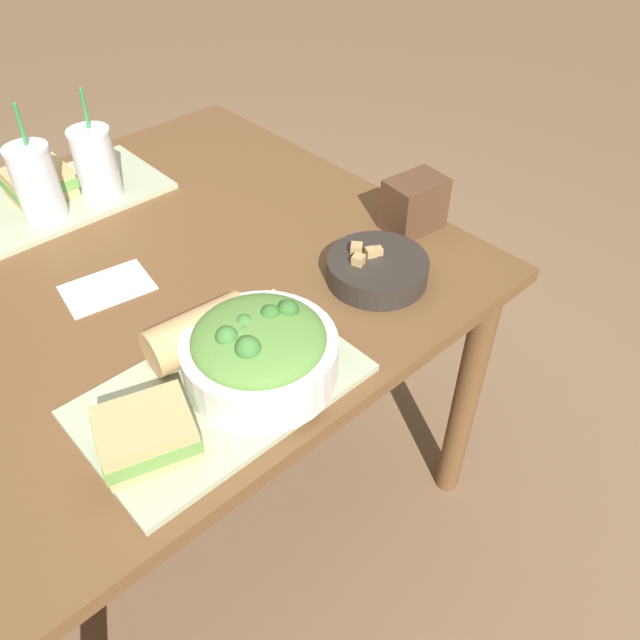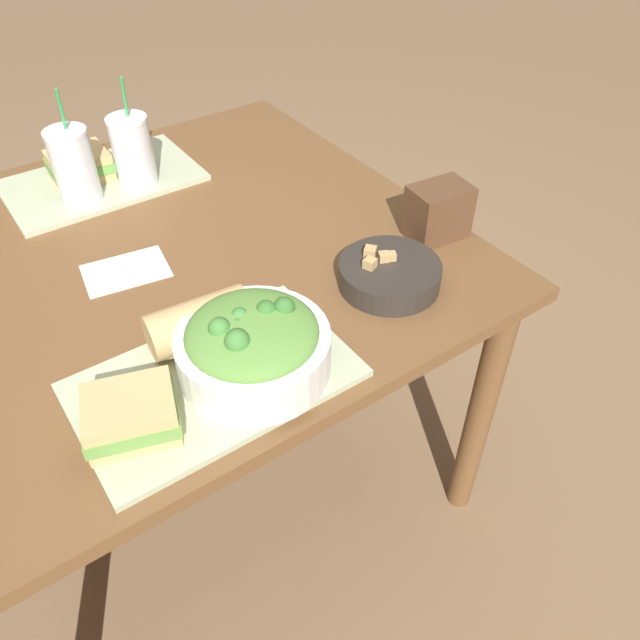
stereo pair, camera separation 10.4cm
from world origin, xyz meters
name	(u,v)px [view 1 (the left image)]	position (x,y,z in m)	size (l,w,h in m)	color
ground_plane	(187,483)	(0.00, 0.00, 0.00)	(12.00, 12.00, 0.00)	#846647
dining_table	(143,305)	(0.00, 0.00, 0.65)	(1.18, 1.08, 0.74)	brown
tray_near	(222,390)	(-0.06, -0.38, 0.74)	(0.44, 0.27, 0.01)	#B2BC99
tray_far	(64,197)	(0.02, 0.34, 0.74)	(0.44, 0.27, 0.01)	#B2BC99
salad_bowl	(260,351)	(0.00, -0.40, 0.80)	(0.24, 0.24, 0.12)	white
soup_bowl	(377,268)	(0.33, -0.34, 0.76)	(0.19, 0.19, 0.07)	#2D2823
sandwich_near	(146,434)	(-0.21, -0.40, 0.78)	(0.16, 0.15, 0.06)	tan
baguette_near	(199,332)	(-0.04, -0.29, 0.79)	(0.18, 0.09, 0.08)	tan
sandwich_far	(39,182)	(-0.01, 0.37, 0.78)	(0.14, 0.12, 0.06)	tan
drink_cup_dark	(37,185)	(-0.05, 0.28, 0.83)	(0.09, 0.09, 0.25)	silver
drink_cup_red	(97,166)	(0.09, 0.28, 0.82)	(0.09, 0.09, 0.25)	silver
chip_bag	(414,204)	(0.52, -0.27, 0.79)	(0.13, 0.10, 0.11)	brown
napkin_folded	(107,288)	(-0.07, -0.02, 0.74)	(0.17, 0.13, 0.00)	white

